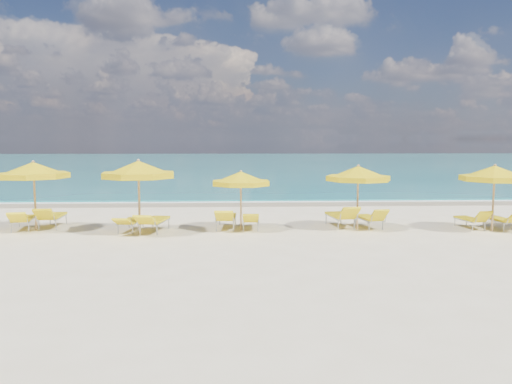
{
  "coord_description": "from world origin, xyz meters",
  "views": [
    {
      "loc": [
        -0.78,
        -17.24,
        3.2
      ],
      "look_at": [
        0.0,
        1.5,
        1.2
      ],
      "focal_mm": 35.0,
      "sensor_mm": 36.0,
      "label": 1
    }
  ],
  "objects": [
    {
      "name": "umbrella_5",
      "position": [
        3.53,
        0.06,
        1.97
      ],
      "size": [
        2.33,
        2.33,
        2.31
      ],
      "rotation": [
        0.0,
        0.0,
        -0.02
      ],
      "color": "tan",
      "rests_on": "ground"
    },
    {
      "name": "whitecap_near",
      "position": [
        -6.0,
        17.0,
        0.0
      ],
      "size": [
        14.0,
        0.36,
        0.05
      ],
      "primitive_type": "cube",
      "color": "white",
      "rests_on": "ground"
    },
    {
      "name": "ocean",
      "position": [
        0.0,
        48.0,
        0.0
      ],
      "size": [
        120.0,
        80.0,
        0.3
      ],
      "primitive_type": "cube",
      "color": "#15777A",
      "rests_on": "ground"
    },
    {
      "name": "lounger_3_right",
      "position": [
        -3.58,
        -0.16,
        0.24
      ],
      "size": [
        0.99,
        2.09,
        0.79
      ],
      "rotation": [
        0.0,
        0.0,
        -0.17
      ],
      "color": "#A5A8AD",
      "rests_on": "ground"
    },
    {
      "name": "wet_sand_band",
      "position": [
        0.0,
        7.4,
        0.0
      ],
      "size": [
        120.0,
        2.6,
        0.01
      ],
      "primitive_type": "cube",
      "color": "tan",
      "rests_on": "ground"
    },
    {
      "name": "umbrella_6",
      "position": [
        8.15,
        -0.47,
        2.0
      ],
      "size": [
        2.83,
        2.83,
        2.35
      ],
      "rotation": [
        0.0,
        0.0,
        0.26
      ],
      "color": "tan",
      "rests_on": "ground"
    },
    {
      "name": "ground_plane",
      "position": [
        0.0,
        0.0,
        0.0
      ],
      "size": [
        120.0,
        120.0,
        0.0
      ],
      "primitive_type": "plane",
      "color": "beige"
    },
    {
      "name": "lounger_6_left",
      "position": [
        7.66,
        0.11,
        0.2
      ],
      "size": [
        0.77,
        1.61,
        0.77
      ],
      "rotation": [
        0.0,
        0.0,
        0.16
      ],
      "color": "#A5A8AD",
      "rests_on": "ground"
    },
    {
      "name": "lounger_4_left",
      "position": [
        -1.11,
        0.47,
        0.24
      ],
      "size": [
        0.76,
        2.02,
        0.83
      ],
      "rotation": [
        0.0,
        0.0,
        -0.05
      ],
      "color": "#A5A8AD",
      "rests_on": "ground"
    },
    {
      "name": "lounger_4_right",
      "position": [
        -0.24,
        0.35,
        0.21
      ],
      "size": [
        0.61,
        1.73,
        0.71
      ],
      "rotation": [
        0.0,
        0.0,
        -0.03
      ],
      "color": "#A5A8AD",
      "rests_on": "ground"
    },
    {
      "name": "lounger_2_right",
      "position": [
        -7.43,
        0.94,
        0.24
      ],
      "size": [
        0.76,
        2.0,
        0.86
      ],
      "rotation": [
        0.0,
        0.0,
        0.06
      ],
      "color": "#A5A8AD",
      "rests_on": "ground"
    },
    {
      "name": "lounger_3_left",
      "position": [
        -4.44,
        0.05,
        0.21
      ],
      "size": [
        0.77,
        1.84,
        0.65
      ],
      "rotation": [
        0.0,
        0.0,
        -0.12
      ],
      "color": "#A5A8AD",
      "rests_on": "ground"
    },
    {
      "name": "umbrella_3",
      "position": [
        -4.03,
        -0.42,
        2.16
      ],
      "size": [
        3.04,
        3.04,
        2.53
      ],
      "rotation": [
        0.0,
        0.0,
        -0.25
      ],
      "color": "tan",
      "rests_on": "ground"
    },
    {
      "name": "whitecap_far",
      "position": [
        8.0,
        24.0,
        0.0
      ],
      "size": [
        18.0,
        0.3,
        0.05
      ],
      "primitive_type": "cube",
      "color": "white",
      "rests_on": "ground"
    },
    {
      "name": "lounger_2_left",
      "position": [
        -8.3,
        0.53,
        0.23
      ],
      "size": [
        0.97,
        1.97,
        0.79
      ],
      "rotation": [
        0.0,
        0.0,
        0.19
      ],
      "color": "#A5A8AD",
      "rests_on": "ground"
    },
    {
      "name": "lounger_6_right",
      "position": [
        8.64,
        -0.12,
        0.21
      ],
      "size": [
        0.81,
        1.78,
        0.75
      ],
      "rotation": [
        0.0,
        0.0,
        0.15
      ],
      "color": "#A5A8AD",
      "rests_on": "ground"
    },
    {
      "name": "lounger_5_right",
      "position": [
        4.05,
        0.37,
        0.22
      ],
      "size": [
        0.89,
        1.77,
        0.82
      ],
      "rotation": [
        0.0,
        0.0,
        0.19
      ],
      "color": "#A5A8AD",
      "rests_on": "ground"
    },
    {
      "name": "foam_line",
      "position": [
        0.0,
        8.2,
        0.0
      ],
      "size": [
        120.0,
        1.2,
        0.03
      ],
      "primitive_type": "cube",
      "color": "white",
      "rests_on": "ground"
    },
    {
      "name": "lounger_5_left",
      "position": [
        3.04,
        0.59,
        0.25
      ],
      "size": [
        0.95,
        2.04,
        0.91
      ],
      "rotation": [
        0.0,
        0.0,
        0.15
      ],
      "color": "#A5A8AD",
      "rests_on": "ground"
    },
    {
      "name": "umbrella_4",
      "position": [
        -0.59,
        0.06,
        1.81
      ],
      "size": [
        2.76,
        2.76,
        2.12
      ],
      "rotation": [
        0.0,
        0.0,
        0.41
      ],
      "color": "tan",
      "rests_on": "ground"
    },
    {
      "name": "umbrella_2",
      "position": [
        -7.8,
        0.37,
        2.1
      ],
      "size": [
        2.82,
        2.82,
        2.46
      ],
      "rotation": [
        0.0,
        0.0,
        0.18
      ],
      "color": "tan",
      "rests_on": "ground"
    }
  ]
}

